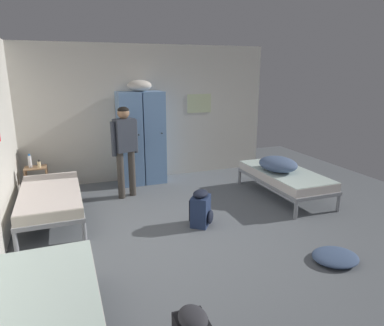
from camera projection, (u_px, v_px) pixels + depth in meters
The scene contains 13 objects.
ground_plane at pixel (199, 231), 5.02m from camera, with size 8.92×8.92×0.00m, color slate.
room_backdrop at pixel (89, 128), 5.43m from camera, with size 5.20×5.63×2.76m.
locker_bank at pixel (141, 136), 6.94m from camera, with size 0.90×0.55×2.07m.
shelf_unit at pixel (37, 179), 6.26m from camera, with size 0.38×0.30×0.57m.
bed_left_front at pixel (44, 312), 2.78m from camera, with size 0.90×1.90×0.49m.
bed_right at pixel (284, 176), 6.29m from camera, with size 0.90×1.90×0.49m.
bed_left_rear at pixel (50, 197), 5.30m from camera, with size 0.90×1.90×0.49m.
bedding_heap at pixel (278, 164), 6.24m from camera, with size 0.63×0.78×0.25m.
person_traveler at pixel (125, 144), 6.12m from camera, with size 0.50×0.31×1.64m.
water_bottle at pixel (30, 161), 6.16m from camera, with size 0.06×0.06×0.24m.
lotion_bottle at pixel (39, 164), 6.17m from camera, with size 0.06×0.06×0.13m.
backpack_navy at pixel (201, 209), 5.14m from camera, with size 0.42×0.41×0.55m.
clothes_pile_denim at pixel (335, 257), 4.22m from camera, with size 0.58×0.51×0.10m.
Camera 1 is at (-1.71, -4.26, 2.27)m, focal length 32.35 mm.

